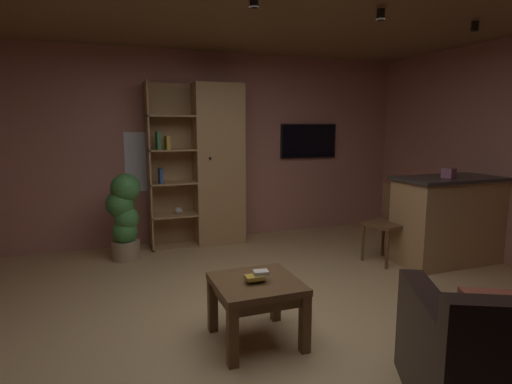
{
  "coord_description": "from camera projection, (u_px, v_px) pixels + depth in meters",
  "views": [
    {
      "loc": [
        -1.22,
        -2.88,
        1.61
      ],
      "look_at": [
        0.0,
        0.4,
        1.05
      ],
      "focal_mm": 29.17,
      "sensor_mm": 36.0,
      "label": 1
    }
  ],
  "objects": [
    {
      "name": "window_pane_back",
      "position": [
        149.0,
        162.0,
        5.57
      ],
      "size": [
        0.63,
        0.01,
        0.79
      ],
      "primitive_type": "cube",
      "color": "white"
    },
    {
      "name": "kitchen_bar_counter",
      "position": [
        457.0,
        219.0,
        4.95
      ],
      "size": [
        1.56,
        0.65,
        1.02
      ],
      "color": "#A87F51",
      "rests_on": "ground"
    },
    {
      "name": "dining_chair",
      "position": [
        391.0,
        218.0,
        4.93
      ],
      "size": [
        0.5,
        0.5,
        0.92
      ],
      "color": "brown",
      "rests_on": "ground"
    },
    {
      "name": "tissue_box",
      "position": [
        449.0,
        173.0,
        4.74
      ],
      "size": [
        0.15,
        0.15,
        0.11
      ],
      "primitive_type": "cube",
      "rotation": [
        0.0,
        0.0,
        0.31
      ],
      "color": "#995972",
      "rests_on": "kitchen_bar_counter"
    },
    {
      "name": "table_book_1",
      "position": [
        254.0,
        277.0,
        3.02
      ],
      "size": [
        0.13,
        0.1,
        0.03
      ],
      "primitive_type": "cube",
      "rotation": [
        0.0,
        0.0,
        -0.04
      ],
      "color": "gold",
      "rests_on": "coffee_table"
    },
    {
      "name": "bookshelf_cabinet",
      "position": [
        212.0,
        166.0,
        5.63
      ],
      "size": [
        1.26,
        0.41,
        2.16
      ],
      "color": "#A87F51",
      "rests_on": "ground"
    },
    {
      "name": "floor",
      "position": [
        273.0,
        329.0,
        3.34
      ],
      "size": [
        6.33,
        5.67,
        0.02
      ],
      "primitive_type": "cube",
      "color": "tan",
      "rests_on": "ground"
    },
    {
      "name": "track_light_spot_3",
      "position": [
        381.0,
        15.0,
        3.5
      ],
      "size": [
        0.07,
        0.07,
        0.09
      ],
      "primitive_type": "cylinder",
      "color": "black"
    },
    {
      "name": "coffee_table",
      "position": [
        256.0,
        293.0,
        3.09
      ],
      "size": [
        0.62,
        0.61,
        0.48
      ],
      "color": "brown",
      "rests_on": "ground"
    },
    {
      "name": "table_book_2",
      "position": [
        261.0,
        273.0,
        3.04
      ],
      "size": [
        0.12,
        0.1,
        0.03
      ],
      "primitive_type": "cube",
      "rotation": [
        0.0,
        0.0,
        -0.14
      ],
      "color": "beige",
      "rests_on": "coffee_table"
    },
    {
      "name": "track_light_spot_2",
      "position": [
        254.0,
        2.0,
        3.13
      ],
      "size": [
        0.07,
        0.07,
        0.09
      ],
      "primitive_type": "cylinder",
      "color": "black"
    },
    {
      "name": "wall_mounted_tv",
      "position": [
        309.0,
        141.0,
        6.32
      ],
      "size": [
        0.91,
        0.06,
        0.51
      ],
      "color": "black"
    },
    {
      "name": "potted_floor_plant",
      "position": [
        124.0,
        214.0,
        4.98
      ],
      "size": [
        0.41,
        0.35,
        1.05
      ],
      "color": "#9E896B",
      "rests_on": "ground"
    },
    {
      "name": "track_light_spot_4",
      "position": [
        475.0,
        26.0,
        3.9
      ],
      "size": [
        0.07,
        0.07,
        0.09
      ],
      "primitive_type": "cylinder",
      "color": "black"
    },
    {
      "name": "table_book_0",
      "position": [
        254.0,
        279.0,
        3.07
      ],
      "size": [
        0.13,
        0.09,
        0.03
      ],
      "primitive_type": "cube",
      "rotation": [
        0.0,
        0.0,
        -0.07
      ],
      "color": "#387247",
      "rests_on": "coffee_table"
    },
    {
      "name": "wall_back",
      "position": [
        194.0,
        148.0,
        5.79
      ],
      "size": [
        6.45,
        0.06,
        2.6
      ],
      "primitive_type": "cube",
      "color": "#AD7060",
      "rests_on": "ground"
    }
  ]
}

